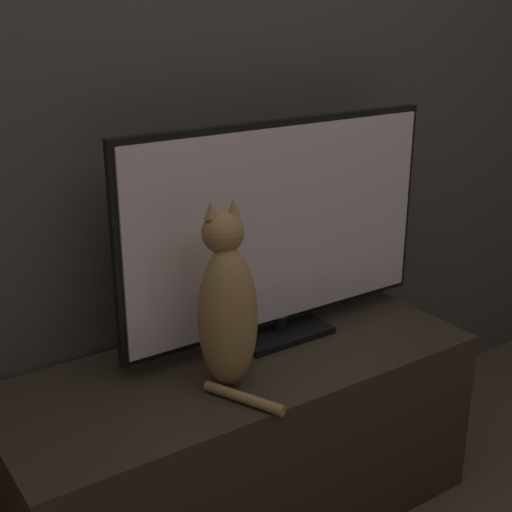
# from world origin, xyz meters

# --- Properties ---
(wall_back) EXTENTS (4.80, 0.05, 2.60)m
(wall_back) POSITION_xyz_m (0.00, 1.22, 1.30)
(wall_back) COLOR #47423D
(wall_back) RESTS_ON ground_plane
(tv_stand) EXTENTS (1.37, 0.55, 0.54)m
(tv_stand) POSITION_xyz_m (0.00, 0.91, 0.27)
(tv_stand) COLOR #33281E
(tv_stand) RESTS_ON ground_plane
(tv) EXTENTS (1.03, 0.18, 0.65)m
(tv) POSITION_xyz_m (0.19, 0.99, 0.87)
(tv) COLOR black
(tv) RESTS_ON tv_stand
(cat) EXTENTS (0.18, 0.30, 0.50)m
(cat) POSITION_xyz_m (-0.09, 0.83, 0.76)
(cat) COLOR #997547
(cat) RESTS_ON tv_stand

